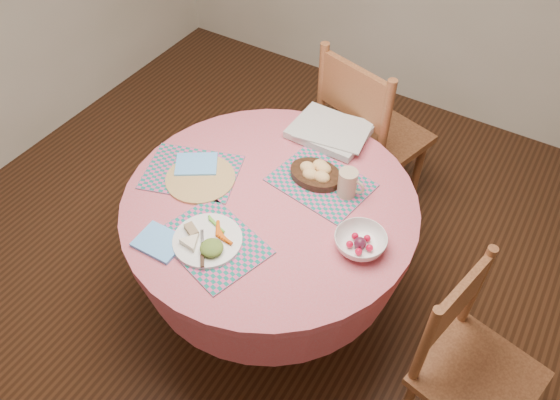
% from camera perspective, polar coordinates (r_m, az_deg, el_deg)
% --- Properties ---
extents(ground, '(4.00, 4.00, 0.00)m').
position_cam_1_polar(ground, '(2.86, -0.87, -10.39)').
color(ground, '#331C0F').
rests_on(ground, ground).
extents(dining_table, '(1.24, 1.24, 0.75)m').
position_cam_1_polar(dining_table, '(2.41, -1.02, -3.21)').
color(dining_table, '#C55C6E').
rests_on(dining_table, ground).
extents(chair_right, '(0.48, 0.50, 0.91)m').
position_cam_1_polar(chair_right, '(2.27, 19.12, -15.87)').
color(chair_right, brown).
rests_on(chair_right, ground).
extents(chair_back, '(0.60, 0.59, 1.06)m').
position_cam_1_polar(chair_back, '(2.92, 9.07, 6.78)').
color(chair_back, brown).
rests_on(chair_back, ground).
extents(placemat_front, '(0.47, 0.40, 0.01)m').
position_cam_1_polar(placemat_front, '(2.13, -7.02, -4.43)').
color(placemat_front, '#136F62').
rests_on(placemat_front, dining_table).
extents(placemat_left, '(0.47, 0.41, 0.01)m').
position_cam_1_polar(placemat_left, '(2.41, -9.19, 2.90)').
color(placemat_left, '#136F62').
rests_on(placemat_left, dining_table).
extents(placemat_back, '(0.44, 0.36, 0.01)m').
position_cam_1_polar(placemat_back, '(2.34, 4.30, 1.84)').
color(placemat_back, '#136F62').
rests_on(placemat_back, dining_table).
extents(wicker_trivet, '(0.30, 0.30, 0.01)m').
position_cam_1_polar(wicker_trivet, '(2.37, -8.31, 2.23)').
color(wicker_trivet, '#A27946').
rests_on(wicker_trivet, dining_table).
extents(napkin_near, '(0.18, 0.14, 0.01)m').
position_cam_1_polar(napkin_near, '(2.16, -12.48, -4.31)').
color(napkin_near, '#62AEFE').
rests_on(napkin_near, dining_table).
extents(napkin_far, '(0.23, 0.22, 0.01)m').
position_cam_1_polar(napkin_far, '(2.43, -8.73, 3.70)').
color(napkin_far, '#62AEFE').
rests_on(napkin_far, placemat_left).
extents(dinner_plate, '(0.27, 0.27, 0.05)m').
position_cam_1_polar(dinner_plate, '(2.11, -7.54, -4.23)').
color(dinner_plate, white).
rests_on(dinner_plate, placemat_front).
extents(bread_bowl, '(0.23, 0.23, 0.08)m').
position_cam_1_polar(bread_bowl, '(2.33, 3.79, 2.88)').
color(bread_bowl, black).
rests_on(bread_bowl, placemat_back).
extents(latte_mug, '(0.12, 0.08, 0.12)m').
position_cam_1_polar(latte_mug, '(2.26, 7.12, 1.75)').
color(latte_mug, tan).
rests_on(latte_mug, placemat_back).
extents(fruit_bowl, '(0.25, 0.25, 0.06)m').
position_cam_1_polar(fruit_bowl, '(2.10, 8.38, -4.39)').
color(fruit_bowl, white).
rests_on(fruit_bowl, dining_table).
extents(newspaper_stack, '(0.37, 0.29, 0.04)m').
position_cam_1_polar(newspaper_stack, '(2.56, 5.25, 7.21)').
color(newspaper_stack, silver).
rests_on(newspaper_stack, dining_table).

